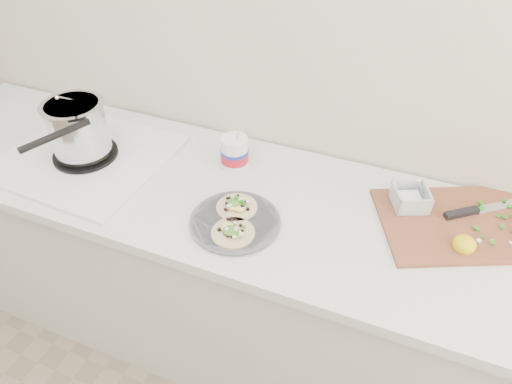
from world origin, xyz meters
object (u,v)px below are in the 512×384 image
at_px(taco_plate, 235,219).
at_px(cutboard, 456,218).
at_px(tub, 235,151).
at_px(stove, 81,138).

height_order(taco_plate, cutboard, cutboard).
xyz_separation_m(taco_plate, tub, (-0.12, 0.27, 0.05)).
relative_size(taco_plate, tub, 1.27).
distance_m(tub, cutboard, 0.76).
relative_size(taco_plate, cutboard, 0.49).
xyz_separation_m(tub, cutboard, (0.76, -0.01, -0.05)).
bearing_deg(stove, tub, 19.82).
distance_m(stove, tub, 0.55).
bearing_deg(stove, taco_plate, -6.94).
height_order(tub, cutboard, tub).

